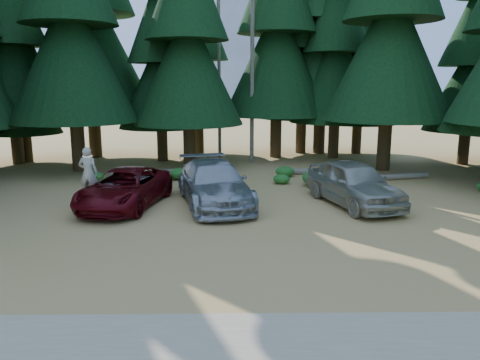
{
  "coord_description": "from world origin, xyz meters",
  "views": [
    {
      "loc": [
        -0.32,
        -13.82,
        4.77
      ],
      "look_at": [
        -0.08,
        3.11,
        1.25
      ],
      "focal_mm": 35.0,
      "sensor_mm": 36.0,
      "label": 1
    }
  ],
  "objects": [
    {
      "name": "ground",
      "position": [
        0.0,
        0.0,
        0.0
      ],
      "size": [
        160.0,
        160.0,
        0.0
      ],
      "primitive_type": "plane",
      "color": "tan",
      "rests_on": "ground"
    },
    {
      "name": "snag_front",
      "position": [
        0.8,
        14.5,
        6.0
      ],
      "size": [
        0.24,
        0.24,
        12.0
      ],
      "primitive_type": "cylinder",
      "color": "#6A6054",
      "rests_on": "ground"
    },
    {
      "name": "shrub_left",
      "position": [
        -3.02,
        9.34,
        0.29
      ],
      "size": [
        1.06,
        1.06,
        0.58
      ],
      "primitive_type": "ellipsoid",
      "color": "#1F5C1B",
      "rests_on": "ground"
    },
    {
      "name": "forest_belt_north",
      "position": [
        0.0,
        15.0,
        0.0
      ],
      "size": [
        36.0,
        7.0,
        22.0
      ],
      "primitive_type": null,
      "color": "black",
      "rests_on": "ground"
    },
    {
      "name": "shrub_center_left",
      "position": [
        -3.98,
        8.69,
        0.3
      ],
      "size": [
        1.08,
        1.08,
        0.59
      ],
      "primitive_type": "ellipsoid",
      "color": "#1F5C1B",
      "rests_on": "ground"
    },
    {
      "name": "log_right",
      "position": [
        7.37,
        8.96,
        0.15
      ],
      "size": [
        4.57,
        1.44,
        0.3
      ],
      "primitive_type": "cylinder",
      "rotation": [
        0.0,
        1.57,
        0.25
      ],
      "color": "#6A6054",
      "rests_on": "ground"
    },
    {
      "name": "mountain_peak",
      "position": [
        -2.59,
        88.23,
        12.71
      ],
      "size": [
        48.0,
        50.0,
        28.0
      ],
      "color": "gray",
      "rests_on": "ground"
    },
    {
      "name": "log_mid",
      "position": [
        4.5,
        10.5,
        0.16
      ],
      "size": [
        3.91,
        0.45,
        0.32
      ],
      "primitive_type": "cylinder",
      "rotation": [
        0.0,
        1.57,
        -0.03
      ],
      "color": "#6A6054",
      "rests_on": "ground"
    },
    {
      "name": "shrub_far_left",
      "position": [
        -7.13,
        8.65,
        0.26
      ],
      "size": [
        0.94,
        0.94,
        0.52
      ],
      "primitive_type": "ellipsoid",
      "color": "#1F5C1B",
      "rests_on": "ground"
    },
    {
      "name": "snag_back",
      "position": [
        -1.2,
        16.0,
        5.0
      ],
      "size": [
        0.2,
        0.2,
        10.0
      ],
      "primitive_type": "cylinder",
      "color": "#6A6054",
      "rests_on": "ground"
    },
    {
      "name": "shrub_right",
      "position": [
        2.0,
        8.24,
        0.23
      ],
      "size": [
        0.82,
        0.82,
        0.45
      ],
      "primitive_type": "ellipsoid",
      "color": "#1F5C1B",
      "rests_on": "ground"
    },
    {
      "name": "shrub_center_right",
      "position": [
        2.35,
        10.0,
        0.27
      ],
      "size": [
        0.97,
        0.97,
        0.53
      ],
      "primitive_type": "ellipsoid",
      "color": "#1F5C1B",
      "rests_on": "ground"
    },
    {
      "name": "log_left",
      "position": [
        -4.84,
        10.48,
        0.14
      ],
      "size": [
        3.72,
        1.45,
        0.27
      ],
      "primitive_type": "cylinder",
      "rotation": [
        0.0,
        1.57,
        0.32
      ],
      "color": "#6A6054",
      "rests_on": "ground"
    },
    {
      "name": "shrub_far_right",
      "position": [
        3.64,
        7.73,
        0.39
      ],
      "size": [
        1.42,
        1.42,
        0.78
      ],
      "primitive_type": "ellipsoid",
      "color": "#1F5C1B",
      "rests_on": "ground"
    },
    {
      "name": "silver_minivan_center",
      "position": [
        -1.1,
        4.33,
        0.85
      ],
      "size": [
        3.69,
        6.27,
        1.71
      ],
      "primitive_type": "imported",
      "rotation": [
        0.0,
        0.0,
        0.24
      ],
      "color": "#A3A5AB",
      "rests_on": "ground"
    },
    {
      "name": "frisbee_player",
      "position": [
        -5.81,
        3.58,
        1.45
      ],
      "size": [
        0.74,
        0.5,
        1.96
      ],
      "rotation": [
        0.0,
        0.0,
        3.1
      ],
      "color": "beige",
      "rests_on": "ground"
    },
    {
      "name": "silver_minivan_right",
      "position": [
        4.44,
        4.22,
        0.89
      ],
      "size": [
        3.48,
        5.58,
        1.77
      ],
      "primitive_type": "imported",
      "rotation": [
        0.0,
        0.0,
        0.29
      ],
      "color": "#A7A495",
      "rests_on": "ground"
    },
    {
      "name": "red_pickup",
      "position": [
        -4.58,
        4.09,
        0.74
      ],
      "size": [
        3.35,
        5.65,
        1.47
      ],
      "primitive_type": "imported",
      "rotation": [
        0.0,
        0.0,
        -0.18
      ],
      "color": "#58070E",
      "rests_on": "ground"
    }
  ]
}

